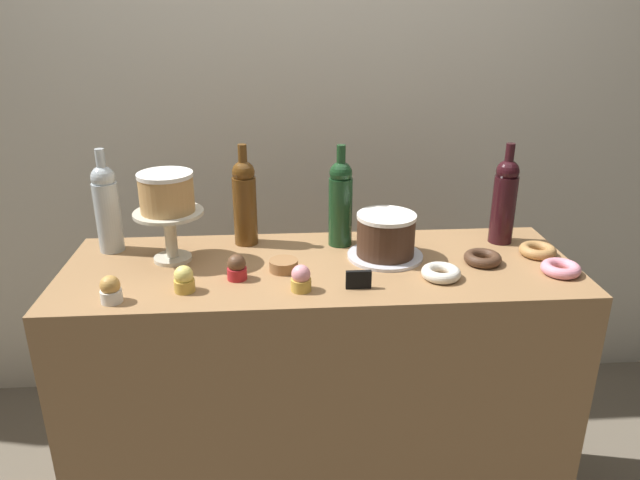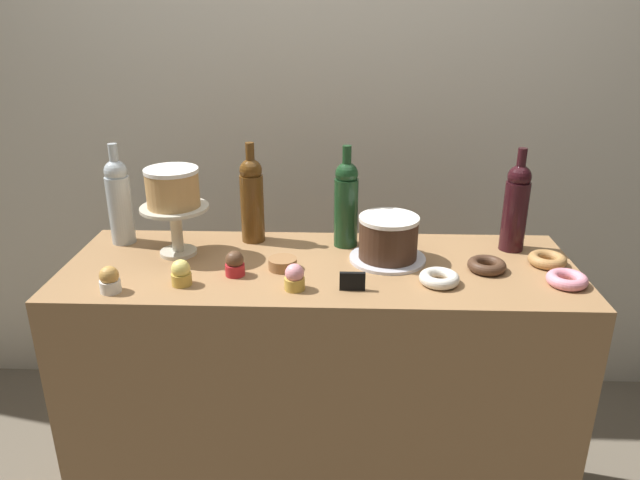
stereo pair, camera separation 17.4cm
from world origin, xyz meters
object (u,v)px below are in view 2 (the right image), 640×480
(cake_stand_pedestal, at_px, (176,222))
(wine_bottle_green, at_px, (346,202))
(donut_sugar, at_px, (439,278))
(cupcake_lemon, at_px, (181,273))
(donut_chocolate, at_px, (487,265))
(donut_pink, at_px, (567,279))
(cupcake_caramel, at_px, (110,280))
(cupcake_chocolate, at_px, (235,264))
(wine_bottle_dark_red, at_px, (516,206))
(wine_bottle_clear, at_px, (119,200))
(chocolate_round_cake, at_px, (388,237))
(price_sign_chalkboard, at_px, (352,281))
(cookie_stack, at_px, (283,264))
(donut_maple, at_px, (547,260))
(wine_bottle_amber, at_px, (252,198))
(cupcake_strawberry, at_px, (294,278))
(white_layer_cake, at_px, (172,188))

(cake_stand_pedestal, distance_m, wine_bottle_green, 0.53)
(wine_bottle_green, relative_size, donut_sugar, 2.91)
(cupcake_lemon, relative_size, donut_chocolate, 0.66)
(donut_pink, distance_m, donut_sugar, 0.35)
(cupcake_caramel, height_order, cupcake_chocolate, same)
(wine_bottle_dark_red, height_order, donut_chocolate, wine_bottle_dark_red)
(cake_stand_pedestal, distance_m, donut_chocolate, 0.94)
(donut_sugar, bearing_deg, wine_bottle_clear, 164.24)
(chocolate_round_cake, height_order, donut_pink, chocolate_round_cake)
(wine_bottle_green, xyz_separation_m, price_sign_chalkboard, (0.02, -0.33, -0.12))
(chocolate_round_cake, bearing_deg, cupcake_caramel, -162.37)
(donut_chocolate, bearing_deg, cookie_stack, -179.00)
(donut_sugar, bearing_deg, donut_maple, 22.47)
(chocolate_round_cake, distance_m, cupcake_caramel, 0.80)
(cake_stand_pedestal, distance_m, cupcake_chocolate, 0.26)
(wine_bottle_green, relative_size, cupcake_lemon, 4.38)
(chocolate_round_cake, xyz_separation_m, wine_bottle_amber, (-0.43, 0.15, 0.07))
(cupcake_strawberry, bearing_deg, wine_bottle_clear, 150.71)
(wine_bottle_amber, height_order, wine_bottle_clear, same)
(chocolate_round_cake, height_order, wine_bottle_amber, wine_bottle_amber)
(wine_bottle_dark_red, xyz_separation_m, donut_pink, (0.09, -0.26, -0.13))
(cake_stand_pedestal, xyz_separation_m, cupcake_caramel, (-0.12, -0.27, -0.07))
(donut_pink, relative_size, donut_sugar, 1.00)
(donut_chocolate, height_order, donut_pink, same)
(donut_pink, xyz_separation_m, cookie_stack, (-0.80, 0.08, 0.00))
(cupcake_caramel, relative_size, cupcake_lemon, 1.00)
(cake_stand_pedestal, relative_size, cupcake_chocolate, 2.78)
(cupcake_chocolate, bearing_deg, cupcake_strawberry, -25.63)
(wine_bottle_dark_red, relative_size, cupcake_lemon, 4.38)
(cake_stand_pedestal, distance_m, chocolate_round_cake, 0.65)
(cupcake_lemon, height_order, donut_pink, cupcake_lemon)
(cupcake_strawberry, relative_size, cupcake_lemon, 1.00)
(cake_stand_pedestal, bearing_deg, price_sign_chalkboard, -23.47)
(cupcake_strawberry, xyz_separation_m, cupcake_chocolate, (-0.18, 0.09, 0.00))
(chocolate_round_cake, height_order, cupcake_chocolate, chocolate_round_cake)
(white_layer_cake, distance_m, wine_bottle_dark_red, 1.05)
(cake_stand_pedestal, relative_size, cupcake_strawberry, 2.78)
(wine_bottle_amber, bearing_deg, cake_stand_pedestal, -150.45)
(cupcake_lemon, xyz_separation_m, cookie_stack, (0.27, 0.12, -0.02))
(cupcake_caramel, height_order, cookie_stack, cupcake_caramel)
(wine_bottle_clear, distance_m, price_sign_chalkboard, 0.82)
(white_layer_cake, relative_size, wine_bottle_dark_red, 0.49)
(white_layer_cake, relative_size, donut_pink, 1.44)
(cupcake_caramel, distance_m, cookie_stack, 0.48)
(wine_bottle_amber, bearing_deg, wine_bottle_dark_red, -3.24)
(donut_maple, bearing_deg, cupcake_chocolate, -173.42)
(white_layer_cake, height_order, cupcake_chocolate, white_layer_cake)
(cupcake_caramel, height_order, donut_chocolate, cupcake_caramel)
(wine_bottle_dark_red, height_order, cupcake_lemon, wine_bottle_dark_red)
(wine_bottle_green, bearing_deg, cookie_stack, -133.71)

